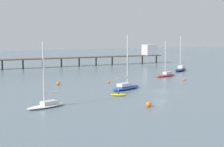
% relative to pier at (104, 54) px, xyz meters
% --- Properties ---
extents(ground_plane, '(400.00, 400.00, 0.00)m').
position_rel_pier_xyz_m(ground_plane, '(-16.19, -57.68, -4.01)').
color(ground_plane, slate).
extents(pier, '(81.04, 5.47, 7.35)m').
position_rel_pier_xyz_m(pier, '(0.00, 0.00, 0.00)').
color(pier, brown).
rests_on(pier, ground_plane).
extents(sailboat_blue, '(8.28, 4.74, 10.89)m').
position_rel_pier_xyz_m(sailboat_blue, '(-21.02, -52.51, -3.35)').
color(sailboat_blue, '#2D4CB7').
rests_on(sailboat_blue, ground_plane).
extents(sailboat_red, '(7.48, 3.46, 9.54)m').
position_rel_pier_xyz_m(sailboat_red, '(-0.52, -38.62, -3.40)').
color(sailboat_red, red).
rests_on(sailboat_red, ground_plane).
extents(sailboat_white, '(6.76, 3.60, 10.01)m').
position_rel_pier_xyz_m(sailboat_white, '(-40.12, -61.61, -3.42)').
color(sailboat_white, white).
rests_on(sailboat_white, ground_plane).
extents(sailboat_navy, '(7.96, 6.08, 10.81)m').
position_rel_pier_xyz_m(sailboat_navy, '(11.80, -29.55, -3.30)').
color(sailboat_navy, navy).
rests_on(sailboat_navy, ground_plane).
extents(dinghy_yellow, '(3.12, 2.65, 1.14)m').
position_rel_pier_xyz_m(dinghy_yellow, '(-25.66, -57.85, -3.80)').
color(dinghy_yellow, yellow).
rests_on(dinghy_yellow, ground_plane).
extents(mooring_buoy_mid, '(0.76, 0.76, 0.76)m').
position_rel_pier_xyz_m(mooring_buoy_mid, '(-31.04, -40.10, -3.63)').
color(mooring_buoy_mid, orange).
rests_on(mooring_buoy_mid, ground_plane).
extents(mooring_buoy_far, '(0.85, 0.85, 0.85)m').
position_rel_pier_xyz_m(mooring_buoy_far, '(-26.30, -68.56, -3.58)').
color(mooring_buoy_far, orange).
rests_on(mooring_buoy_far, ground_plane).
extents(mooring_buoy_outer, '(0.51, 0.51, 0.51)m').
position_rel_pier_xyz_m(mooring_buoy_outer, '(-19.85, -42.71, -3.75)').
color(mooring_buoy_outer, orange).
rests_on(mooring_buoy_outer, ground_plane).
extents(mooring_buoy_near, '(0.57, 0.57, 0.57)m').
position_rel_pier_xyz_m(mooring_buoy_near, '(-1.85, -47.54, -3.72)').
color(mooring_buoy_near, orange).
rests_on(mooring_buoy_near, ground_plane).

